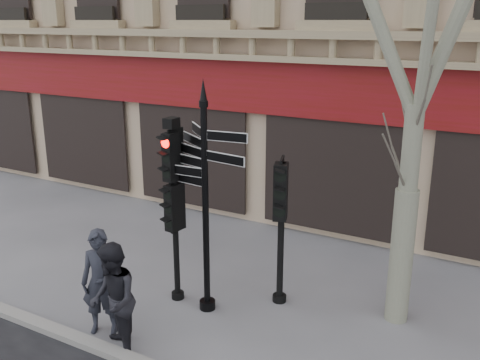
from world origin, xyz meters
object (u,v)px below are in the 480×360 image
(pedestrian_a, at_px, (101,282))
(fingerpost, at_px, (205,160))
(pedestrian_b, at_px, (113,301))
(traffic_signal_main, at_px, (174,189))
(traffic_signal_secondary, at_px, (282,207))

(pedestrian_a, bearing_deg, fingerpost, 25.33)
(pedestrian_a, bearing_deg, pedestrian_b, -60.32)
(fingerpost, relative_size, traffic_signal_main, 1.21)
(traffic_signal_main, distance_m, traffic_signal_secondary, 1.98)
(traffic_signal_main, xyz_separation_m, pedestrian_a, (-0.42, -1.55, -1.29))
(pedestrian_a, bearing_deg, traffic_signal_secondary, 20.01)
(traffic_signal_secondary, relative_size, pedestrian_a, 1.47)
(fingerpost, bearing_deg, traffic_signal_main, -166.21)
(fingerpost, distance_m, pedestrian_b, 2.74)
(traffic_signal_secondary, bearing_deg, pedestrian_a, -151.84)
(fingerpost, distance_m, traffic_signal_secondary, 1.68)
(traffic_signal_secondary, bearing_deg, fingerpost, -159.07)
(fingerpost, distance_m, pedestrian_a, 2.69)
(fingerpost, distance_m, traffic_signal_main, 0.95)
(pedestrian_a, distance_m, pedestrian_b, 0.72)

